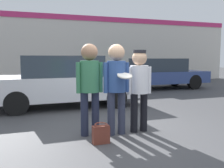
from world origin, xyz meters
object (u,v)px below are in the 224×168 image
object	(u,v)px
person_middle_with_frisbee	(117,81)
person_right	(139,83)
person_left	(90,81)
handbag	(101,134)
parked_car_far	(159,73)
parked_car_near	(64,81)
shrub	(115,73)

from	to	relation	value
person_middle_with_frisbee	person_right	size ratio (longest dim) A/B	1.06
person_left	handbag	xyz separation A→B (m)	(0.06, -0.53, -0.91)
person_middle_with_frisbee	parked_car_far	size ratio (longest dim) A/B	0.38
parked_car_near	handbag	xyz separation A→B (m)	(0.08, -3.70, -0.61)
shrub	parked_car_near	bearing A→B (deg)	-123.11
person_middle_with_frisbee	handbag	xyz separation A→B (m)	(-0.45, -0.41, -0.91)
person_right	parked_car_far	xyz separation A→B (m)	(4.11, 6.24, -0.26)
parked_car_far	handbag	bearing A→B (deg)	-127.16
person_middle_with_frisbee	parked_car_far	distance (m)	7.79
parked_car_near	parked_car_far	bearing A→B (deg)	30.07
person_left	handbag	bearing A→B (deg)	-83.57
person_left	parked_car_far	world-z (taller)	person_left
shrub	handbag	bearing A→B (deg)	-111.68
person_right	parked_car_near	distance (m)	3.43
parked_car_far	handbag	size ratio (longest dim) A/B	13.02
person_left	parked_car_far	xyz separation A→B (m)	(5.12, 6.15, -0.33)
person_right	parked_car_near	bearing A→B (deg)	107.54
person_left	person_right	size ratio (longest dim) A/B	1.07
parked_car_far	handbag	distance (m)	8.40
person_right	parked_car_far	distance (m)	7.48
shrub	handbag	xyz separation A→B (m)	(-3.89, -9.78, -0.44)
person_middle_with_frisbee	person_right	distance (m)	0.51
person_middle_with_frisbee	parked_car_near	world-z (taller)	person_middle_with_frisbee
person_left	parked_car_near	size ratio (longest dim) A/B	0.39
person_middle_with_frisbee	shrub	world-z (taller)	person_middle_with_frisbee
parked_car_far	shrub	bearing A→B (deg)	110.69
parked_car_far	handbag	xyz separation A→B (m)	(-5.06, -6.68, -0.58)
person_right	handbag	xyz separation A→B (m)	(-0.95, -0.44, -0.84)
person_left	shrub	bearing A→B (deg)	66.90
person_middle_with_frisbee	shrub	bearing A→B (deg)	69.85
person_left	handbag	world-z (taller)	person_left
person_right	shrub	world-z (taller)	person_right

